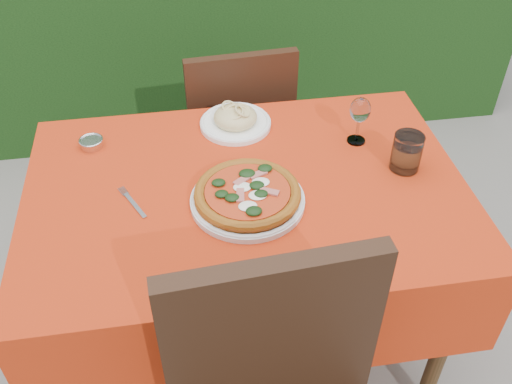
{
  "coord_description": "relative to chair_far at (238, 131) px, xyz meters",
  "views": [
    {
      "loc": [
        -0.17,
        -1.23,
        1.8
      ],
      "look_at": [
        0.02,
        -0.05,
        0.77
      ],
      "focal_mm": 40.0,
      "sensor_mm": 36.0,
      "label": 1
    }
  ],
  "objects": [
    {
      "name": "steel_ramekin",
      "position": [
        -0.5,
        -0.36,
        0.25
      ],
      "size": [
        0.07,
        0.07,
        0.03
      ],
      "primitive_type": "cylinder",
      "color": "silver",
      "rests_on": "dining_table"
    },
    {
      "name": "water_glass",
      "position": [
        0.42,
        -0.61,
        0.29
      ],
      "size": [
        0.09,
        0.09,
        0.11
      ],
      "color": "white",
      "rests_on": "dining_table"
    },
    {
      "name": "dining_table",
      "position": [
        -0.05,
        -0.62,
        0.09
      ],
      "size": [
        1.26,
        0.86,
        0.75
      ],
      "color": "#442A16",
      "rests_on": "ground"
    },
    {
      "name": "wine_glass",
      "position": [
        0.32,
        -0.46,
        0.35
      ],
      "size": [
        0.06,
        0.06,
        0.16
      ],
      "color": "white",
      "rests_on": "dining_table"
    },
    {
      "name": "pasta_plate",
      "position": [
        -0.04,
        -0.32,
        0.26
      ],
      "size": [
        0.23,
        0.23,
        0.07
      ],
      "rotation": [
        0.0,
        0.0,
        -0.38
      ],
      "color": "white",
      "rests_on": "dining_table"
    },
    {
      "name": "fork",
      "position": [
        -0.37,
        -0.66,
        0.24
      ],
      "size": [
        0.09,
        0.16,
        0.0
      ],
      "primitive_type": "cube",
      "rotation": [
        0.0,
        0.0,
        0.46
      ],
      "color": "#ADADB4",
      "rests_on": "dining_table"
    },
    {
      "name": "chair_far",
      "position": [
        0.0,
        0.0,
        0.0
      ],
      "size": [
        0.43,
        0.43,
        0.89
      ],
      "rotation": [
        0.0,
        0.0,
        3.21
      ],
      "color": "black",
      "rests_on": "ground"
    },
    {
      "name": "ground",
      "position": [
        -0.05,
        -0.62,
        -0.51
      ],
      "size": [
        60.0,
        60.0,
        0.0
      ],
      "primitive_type": "plane",
      "color": "slate",
      "rests_on": "ground"
    },
    {
      "name": "pizza_plate",
      "position": [
        -0.06,
        -0.69,
        0.27
      ],
      "size": [
        0.34,
        0.34,
        0.06
      ],
      "rotation": [
        0.0,
        0.0,
        0.22
      ],
      "color": "silver",
      "rests_on": "dining_table"
    }
  ]
}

